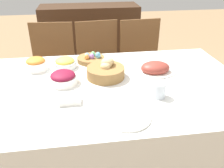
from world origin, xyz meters
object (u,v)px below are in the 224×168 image
at_px(carrot_bowl, 36,64).
at_px(egg_basket, 91,59).
at_px(bread_basket, 106,71).
at_px(spoon, 161,115).
at_px(ham_platter, 155,69).
at_px(dinner_plate, 127,117).
at_px(chair_far_center, 100,67).
at_px(sideboard, 90,40).
at_px(knife, 155,115).
at_px(beet_salad_bowl, 63,78).
at_px(drinking_cup, 159,90).
at_px(fork, 99,120).
at_px(butter_dish, 70,100).
at_px(pineapple_bowl, 65,63).
at_px(chair_far_right, 142,64).
at_px(chair_far_left, 53,69).

bearing_deg(carrot_bowl, egg_basket, 13.85).
height_order(bread_basket, spoon, bread_basket).
bearing_deg(egg_basket, bread_basket, -74.34).
relative_size(ham_platter, dinner_plate, 1.31).
height_order(egg_basket, dinner_plate, egg_basket).
xyz_separation_m(chair_far_center, ham_platter, (0.32, -0.76, 0.30)).
bearing_deg(dinner_plate, sideboard, 91.47).
bearing_deg(ham_platter, knife, -107.17).
bearing_deg(sideboard, knife, -84.87).
xyz_separation_m(beet_salad_bowl, dinner_plate, (0.33, -0.42, -0.03)).
relative_size(chair_far_center, egg_basket, 4.46).
xyz_separation_m(dinner_plate, drinking_cup, (0.22, 0.18, 0.04)).
height_order(fork, butter_dish, butter_dish).
relative_size(beet_salad_bowl, spoon, 0.99).
bearing_deg(butter_dish, egg_basket, 74.78).
height_order(chair_far_center, fork, chair_far_center).
distance_m(sideboard, pineapple_bowl, 1.64).
bearing_deg(chair_far_right, pineapple_bowl, -146.25).
distance_m(chair_far_left, carrot_bowl, 0.68).
bearing_deg(knife, carrot_bowl, 132.10).
distance_m(spoon, butter_dish, 0.49).
bearing_deg(chair_far_right, chair_far_left, 175.12).
height_order(fork, spoon, same).
bearing_deg(sideboard, bread_basket, -89.76).
relative_size(chair_far_right, dinner_plate, 3.95).
height_order(spoon, butter_dish, butter_dish).
bearing_deg(butter_dish, dinner_plate, -32.21).
distance_m(chair_far_left, beet_salad_bowl, 0.91).
bearing_deg(egg_basket, sideboard, 87.26).
bearing_deg(sideboard, ham_platter, -78.55).
bearing_deg(knife, sideboard, 91.61).
bearing_deg(butter_dish, pineapple_bowl, 94.63).
relative_size(ham_platter, spoon, 1.68).
xyz_separation_m(chair_far_right, dinner_plate, (-0.42, -1.26, 0.28)).
distance_m(chair_far_right, pineapple_bowl, 1.00).
relative_size(chair_far_left, beet_salad_bowl, 5.13).
relative_size(chair_far_right, bread_basket, 3.74).
distance_m(bread_basket, beet_salad_bowl, 0.28).
xyz_separation_m(sideboard, fork, (-0.09, -2.25, 0.31)).
bearing_deg(carrot_bowl, ham_platter, -10.98).
distance_m(sideboard, spoon, 2.28).
height_order(carrot_bowl, spoon, carrot_bowl).
height_order(dinner_plate, spoon, dinner_plate).
height_order(sideboard, pineapple_bowl, sideboard).
bearing_deg(sideboard, butter_dish, -96.28).
height_order(carrot_bowl, knife, carrot_bowl).
bearing_deg(chair_far_right, drinking_cup, -105.54).
relative_size(egg_basket, spoon, 1.14).
xyz_separation_m(carrot_bowl, butter_dish, (0.24, -0.48, -0.03)).
relative_size(egg_basket, drinking_cup, 2.33).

